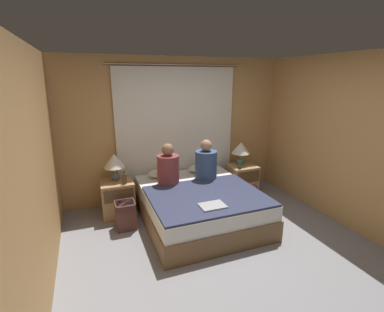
% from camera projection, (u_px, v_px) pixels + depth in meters
% --- Properties ---
extents(ground_plane, '(16.00, 16.00, 0.00)m').
position_uv_depth(ground_plane, '(227.00, 255.00, 3.51)').
color(ground_plane, gray).
extents(wall_back, '(4.10, 0.06, 2.50)m').
position_uv_depth(wall_back, '(176.00, 130.00, 4.98)').
color(wall_back, tan).
rests_on(wall_back, ground_plane).
extents(wall_left, '(0.06, 4.12, 2.50)m').
position_uv_depth(wall_left, '(30.00, 184.00, 2.46)').
color(wall_left, tan).
rests_on(wall_left, ground_plane).
extents(wall_right, '(0.06, 4.12, 2.50)m').
position_uv_depth(wall_right, '(359.00, 145.00, 3.86)').
color(wall_right, tan).
rests_on(wall_right, ground_plane).
extents(curtain_panel, '(2.34, 0.02, 2.36)m').
position_uv_depth(curtain_panel, '(177.00, 134.00, 4.95)').
color(curtain_panel, silver).
rests_on(curtain_panel, ground_plane).
extents(bed, '(1.66, 1.93, 0.52)m').
position_uv_depth(bed, '(199.00, 205.00, 4.29)').
color(bed, brown).
rests_on(bed, ground_plane).
extents(nightstand_left, '(0.50, 0.47, 0.57)m').
position_uv_depth(nightstand_left, '(118.00, 198.00, 4.46)').
color(nightstand_left, '#A87F51').
rests_on(nightstand_left, ground_plane).
extents(nightstand_right, '(0.50, 0.47, 0.57)m').
position_uv_depth(nightstand_right, '(242.00, 180.00, 5.25)').
color(nightstand_right, '#A87F51').
rests_on(nightstand_right, ground_plane).
extents(lamp_left, '(0.34, 0.34, 0.43)m').
position_uv_depth(lamp_left, '(114.00, 162.00, 4.37)').
color(lamp_left, slate).
rests_on(lamp_left, nightstand_left).
extents(lamp_right, '(0.34, 0.34, 0.43)m').
position_uv_depth(lamp_right, '(241.00, 149.00, 5.16)').
color(lamp_right, slate).
rests_on(lamp_right, nightstand_right).
extents(pillow_left, '(0.49, 0.35, 0.12)m').
position_uv_depth(pillow_left, '(162.00, 173.00, 4.75)').
color(pillow_left, silver).
rests_on(pillow_left, bed).
extents(pillow_right, '(0.49, 0.35, 0.12)m').
position_uv_depth(pillow_right, '(202.00, 168.00, 5.00)').
color(pillow_right, silver).
rests_on(pillow_right, bed).
extents(blanket_on_bed, '(1.60, 1.28, 0.03)m').
position_uv_depth(blanket_on_bed, '(207.00, 196.00, 3.95)').
color(blanket_on_bed, '#2D334C').
rests_on(blanket_on_bed, bed).
extents(person_left_in_bed, '(0.34, 0.34, 0.66)m').
position_uv_depth(person_left_in_bed, '(168.00, 168.00, 4.35)').
color(person_left_in_bed, brown).
rests_on(person_left_in_bed, bed).
extents(person_right_in_bed, '(0.36, 0.36, 0.67)m').
position_uv_depth(person_right_in_bed, '(206.00, 163.00, 4.58)').
color(person_right_in_bed, '#38517A').
rests_on(person_right_in_bed, bed).
extents(beer_bottle_on_left_stand, '(0.07, 0.07, 0.22)m').
position_uv_depth(beer_bottle_on_left_stand, '(125.00, 179.00, 4.28)').
color(beer_bottle_on_left_stand, '#513819').
rests_on(beer_bottle_on_left_stand, nightstand_left).
extents(beer_bottle_on_right_stand, '(0.06, 0.06, 0.20)m').
position_uv_depth(beer_bottle_on_right_stand, '(240.00, 164.00, 4.99)').
color(beer_bottle_on_right_stand, '#2D4C28').
rests_on(beer_bottle_on_right_stand, nightstand_right).
extents(laptop_on_bed, '(0.33, 0.25, 0.02)m').
position_uv_depth(laptop_on_bed, '(212.00, 206.00, 3.59)').
color(laptop_on_bed, '#9EA0A5').
rests_on(laptop_on_bed, blanket_on_bed).
extents(backpack_on_floor, '(0.28, 0.28, 0.42)m').
position_uv_depth(backpack_on_floor, '(126.00, 214.00, 4.06)').
color(backpack_on_floor, brown).
rests_on(backpack_on_floor, ground_plane).
extents(handbag_on_floor, '(0.29, 0.19, 0.38)m').
position_uv_depth(handbag_on_floor, '(251.00, 197.00, 4.90)').
color(handbag_on_floor, brown).
rests_on(handbag_on_floor, ground_plane).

